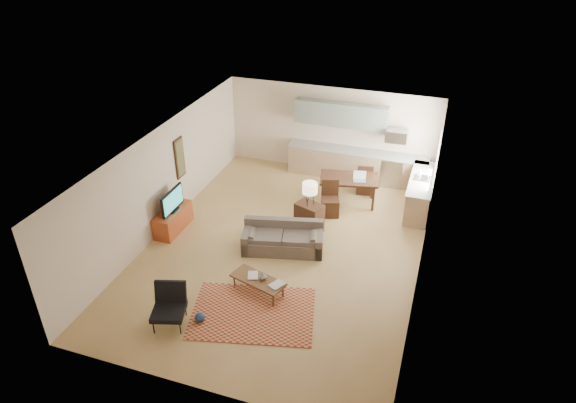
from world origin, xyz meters
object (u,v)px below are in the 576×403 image
(armchair, at_px, (168,308))
(dining_table, at_px, (348,190))
(coffee_table, at_px, (258,285))
(tv_credenza, at_px, (173,220))
(sofa, at_px, (283,238))
(console_table, at_px, (309,217))

(armchair, xyz_separation_m, dining_table, (2.32, 5.88, -0.02))
(coffee_table, bearing_deg, tv_credenza, 168.25)
(sofa, distance_m, armchair, 3.41)
(sofa, bearing_deg, coffee_table, -103.45)
(coffee_table, xyz_separation_m, tv_credenza, (-3.00, 1.63, 0.11))
(coffee_table, bearing_deg, sofa, 107.14)
(coffee_table, height_order, tv_credenza, tv_credenza)
(armchair, relative_size, dining_table, 0.53)
(sofa, relative_size, armchair, 2.40)
(armchair, xyz_separation_m, console_table, (1.68, 4.18, -0.03))
(sofa, height_order, armchair, armchair)
(armchair, distance_m, console_table, 4.51)
(sofa, height_order, coffee_table, sofa)
(armchair, distance_m, tv_credenza, 3.53)
(coffee_table, distance_m, console_table, 2.73)
(dining_table, bearing_deg, armchair, -123.68)
(armchair, bearing_deg, dining_table, 51.74)
(armchair, height_order, tv_credenza, armchair)
(coffee_table, relative_size, console_table, 1.57)
(sofa, relative_size, dining_table, 1.28)
(console_table, bearing_deg, tv_credenza, -142.27)
(dining_table, bearing_deg, sofa, -122.27)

